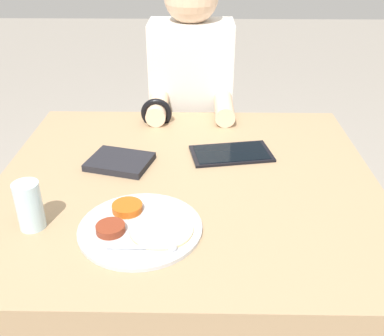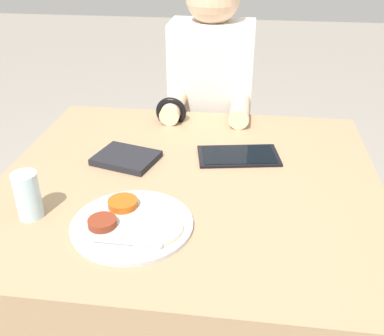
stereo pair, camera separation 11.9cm
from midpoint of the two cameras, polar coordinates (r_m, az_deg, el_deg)
dining_table at (r=1.47m, az=2.00°, el=-13.30°), size 1.06×0.98×0.70m
thali_tray at (r=1.07m, az=-4.53°, el=-7.11°), size 0.29×0.29×0.03m
red_notebook at (r=1.35m, az=-5.87°, el=1.15°), size 0.21×0.18×0.02m
tablet_device at (r=1.38m, az=8.37°, el=1.49°), size 0.27×0.18×0.01m
person_diner at (r=1.89m, az=4.18°, el=5.17°), size 0.34×0.41×1.20m
drinking_glass at (r=1.12m, az=-17.35°, el=-3.43°), size 0.06×0.06×0.12m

